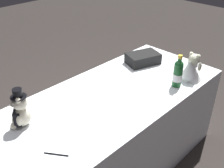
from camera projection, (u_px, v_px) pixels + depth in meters
The scene contains 7 objects.
ground_plane at pixel (112, 164), 2.54m from camera, with size 12.00×12.00×0.00m, color #2D2826.
reception_table at pixel (112, 132), 2.34m from camera, with size 2.02×0.89×0.79m, color white.
teddy_bear_groom at pixel (20, 111), 1.76m from camera, with size 0.15×0.14×0.28m.
teddy_bear_bride at pixel (192, 69), 2.29m from camera, with size 0.23×0.18×0.24m.
champagne_bottle at pixel (178, 73), 2.19m from camera, with size 0.08×0.08×0.28m.
signing_pen at pixel (57, 154), 1.58m from camera, with size 0.10×0.13×0.01m.
gift_case_black at pixel (143, 58), 2.59m from camera, with size 0.35×0.29×0.10m.
Camera 1 is at (1.27, 1.25, 1.96)m, focal length 42.91 mm.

